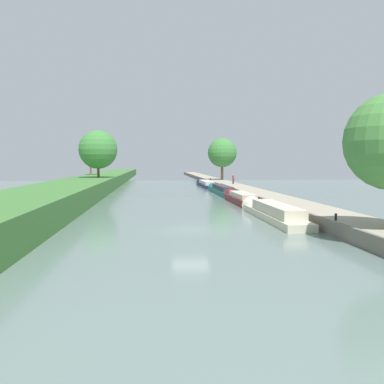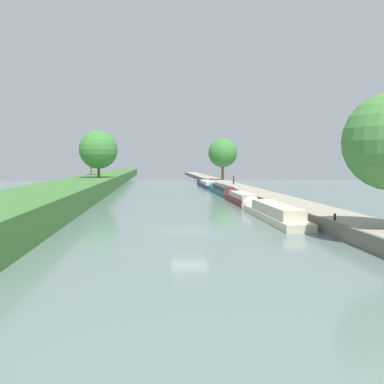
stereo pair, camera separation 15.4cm
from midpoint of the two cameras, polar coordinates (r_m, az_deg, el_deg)
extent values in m
plane|color=slate|center=(29.71, -0.35, -5.06)|extent=(160.00, 160.00, 0.00)
cube|color=#9E937F|center=(32.34, 19.01, -3.72)|extent=(3.67, 260.00, 0.91)
cube|color=#6B665B|center=(31.59, 15.76, -3.79)|extent=(0.25, 260.00, 0.96)
cube|color=beige|center=(35.60, 10.69, -3.17)|extent=(2.08, 13.70, 0.56)
cube|color=beige|center=(34.87, 11.01, -2.21)|extent=(1.71, 9.59, 0.78)
cone|color=beige|center=(42.79, 7.97, -1.94)|extent=(1.98, 1.25, 1.98)
cube|color=maroon|center=(49.23, 6.47, -1.09)|extent=(2.00, 11.08, 0.66)
cube|color=beige|center=(48.63, 6.60, -0.43)|extent=(1.64, 7.76, 0.57)
cone|color=maroon|center=(55.24, 5.19, -0.53)|extent=(1.90, 1.20, 1.90)
cube|color=#195B60|center=(63.43, 3.87, 0.08)|extent=(1.81, 15.71, 0.71)
cube|color=#333338|center=(62.62, 3.98, 0.62)|extent=(1.48, 10.99, 0.58)
cone|color=#195B60|center=(71.72, 2.82, 0.54)|extent=(1.72, 1.08, 1.72)
cube|color=#141E42|center=(81.18, 1.83, 0.89)|extent=(2.02, 15.23, 0.56)
cube|color=silver|center=(80.40, 1.89, 1.28)|extent=(1.66, 10.66, 0.61)
cone|color=#141E42|center=(89.34, 1.19, 1.18)|extent=(1.92, 1.21, 1.92)
cylinder|color=brown|center=(91.14, 3.96, 2.89)|extent=(0.55, 0.55, 4.03)
sphere|color=#3D7F38|center=(91.15, 3.97, 5.21)|extent=(6.10, 6.10, 6.10)
cylinder|color=brown|center=(72.06, -12.35, 3.01)|extent=(0.41, 0.41, 2.85)
sphere|color=#3D7F38|center=(72.08, -12.39, 5.51)|extent=(6.25, 6.25, 6.25)
cylinder|color=brown|center=(88.69, -13.32, 3.64)|extent=(0.38, 0.38, 4.34)
sphere|color=#387533|center=(88.74, -13.36, 5.82)|extent=(4.40, 4.40, 4.40)
cylinder|color=#282D42|center=(74.02, 5.42, 1.38)|extent=(0.26, 0.26, 0.82)
cylinder|color=#B22D28|center=(73.99, 5.43, 1.94)|extent=(0.34, 0.34, 0.62)
sphere|color=tan|center=(73.98, 5.43, 2.26)|extent=(0.22, 0.22, 0.22)
cylinder|color=black|center=(29.31, 18.35, -3.15)|extent=(0.16, 0.16, 0.45)
cylinder|color=black|center=(89.24, 2.40, 1.72)|extent=(0.16, 0.16, 0.45)
camera|label=1|loc=(0.08, -90.08, -0.01)|focal=40.30mm
camera|label=2|loc=(0.08, 89.92, 0.01)|focal=40.30mm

